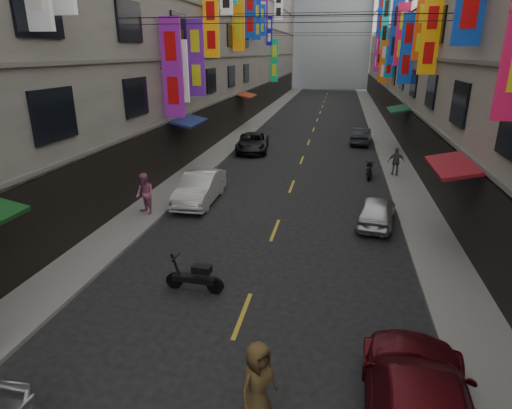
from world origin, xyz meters
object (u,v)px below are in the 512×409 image
at_px(scooter_far_right, 369,170).
at_px(pedestrian_rfar, 396,162).
at_px(car_left_far, 253,143).
at_px(car_right_far, 361,136).
at_px(car_right_near, 419,406).
at_px(pedestrian_lfar, 145,194).
at_px(pedestrian_crossing, 258,383).
at_px(car_left_mid, 200,188).
at_px(car_right_mid, 377,211).
at_px(scooter_crossing, 195,277).

height_order(scooter_far_right, pedestrian_rfar, pedestrian_rfar).
distance_m(car_left_far, car_right_far, 8.77).
bearing_deg(car_right_near, pedestrian_lfar, -41.28).
bearing_deg(pedestrian_crossing, car_right_near, -50.81).
height_order(car_right_near, pedestrian_rfar, pedestrian_rfar).
height_order(car_left_mid, pedestrian_rfar, pedestrian_rfar).
bearing_deg(car_left_mid, pedestrian_rfar, 32.03).
distance_m(car_left_far, pedestrian_lfar, 13.61).
xyz_separation_m(car_right_near, pedestrian_rfar, (1.57, 18.13, 0.19)).
height_order(car_right_far, pedestrian_rfar, pedestrian_rfar).
height_order(car_left_mid, car_right_mid, car_left_mid).
bearing_deg(pedestrian_crossing, scooter_far_right, 26.59).
bearing_deg(pedestrian_rfar, car_right_far, -83.15).
bearing_deg(scooter_far_right, pedestrian_crossing, 83.29).
bearing_deg(scooter_far_right, scooter_crossing, 69.96).
height_order(car_right_near, car_right_mid, car_right_near).
relative_size(scooter_far_right, car_right_far, 0.48).
xyz_separation_m(scooter_crossing, car_left_mid, (-2.35, 7.71, 0.27)).
xyz_separation_m(scooter_crossing, pedestrian_rfar, (7.22, 13.94, 0.47)).
relative_size(car_right_mid, car_right_far, 0.93).
relative_size(car_left_far, pedestrian_crossing, 2.66).
xyz_separation_m(pedestrian_lfar, pedestrian_rfar, (11.29, 8.45, -0.11)).
distance_m(car_right_near, car_right_far, 27.31).
distance_m(pedestrian_rfar, pedestrian_crossing, 18.82).
xyz_separation_m(scooter_crossing, car_right_far, (5.65, 23.12, 0.18)).
bearing_deg(car_right_far, car_left_mid, 68.74).
relative_size(car_right_near, pedestrian_crossing, 2.87).
bearing_deg(pedestrian_crossing, pedestrian_lfar, 70.88).
relative_size(scooter_crossing, car_left_mid, 0.41).
relative_size(scooter_crossing, pedestrian_lfar, 1.00).
bearing_deg(car_left_mid, car_left_far, 87.48).
bearing_deg(car_left_far, car_left_mid, -98.30).
height_order(car_left_mid, car_right_far, car_left_mid).
height_order(scooter_crossing, pedestrian_lfar, pedestrian_lfar).
xyz_separation_m(car_left_mid, pedestrian_lfar, (-1.72, -2.22, 0.30)).
height_order(scooter_crossing, car_right_mid, car_right_mid).
relative_size(car_left_mid, car_left_far, 0.94).
bearing_deg(car_right_far, pedestrian_crossing, 90.06).
bearing_deg(scooter_crossing, car_left_mid, 20.15).
distance_m(car_left_far, pedestrian_crossing, 23.77).
height_order(car_left_far, pedestrian_rfar, pedestrian_rfar).
xyz_separation_m(scooter_crossing, pedestrian_lfar, (-4.07, 5.49, 0.58)).
bearing_deg(car_right_near, pedestrian_crossing, 6.52).
distance_m(scooter_far_right, pedestrian_lfar, 12.74).
distance_m(scooter_crossing, car_left_far, 19.06).
xyz_separation_m(car_right_mid, pedestrian_crossing, (-2.94, -10.77, 0.27)).
bearing_deg(pedestrian_crossing, pedestrian_rfar, 22.40).
xyz_separation_m(car_right_near, pedestrian_crossing, (-2.94, -0.15, 0.15)).
bearing_deg(car_right_mid, car_left_far, -49.82).
bearing_deg(pedestrian_lfar, scooter_far_right, 74.20).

